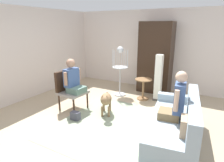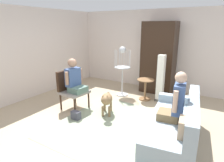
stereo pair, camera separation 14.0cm
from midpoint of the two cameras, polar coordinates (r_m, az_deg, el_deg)
ground_plane at (r=4.43m, az=2.51°, el=-11.37°), size 6.92×6.92×0.00m
back_wall at (r=6.50m, az=14.63°, el=8.86°), size 6.37×0.12×2.56m
left_wall at (r=6.17m, az=-20.71°, el=7.98°), size 0.12×5.95×2.56m
area_rug at (r=4.15m, az=2.43°, el=-13.30°), size 2.41×2.54×0.01m
couch at (r=3.77m, az=19.41°, el=-12.52°), size 1.07×2.02×0.83m
armchair at (r=4.92m, az=-11.46°, el=-1.65°), size 0.63×0.63×0.98m
person_on_couch at (r=3.55m, az=19.58°, el=-5.67°), size 0.47×0.50×0.89m
person_on_armchair at (r=4.75m, az=-10.33°, el=0.75°), size 0.45×0.54×0.82m
round_end_table at (r=5.51m, az=10.60°, el=-1.99°), size 0.47×0.47×0.60m
dog at (r=4.50m, az=-0.73°, el=-5.62°), size 0.43×0.72×0.58m
bird_cage_stand at (r=5.67m, az=3.81°, el=4.06°), size 0.47×0.47×1.48m
column_lamp at (r=5.43m, az=15.00°, el=0.64°), size 0.20×0.20×1.30m
armoire_cabinet at (r=6.11m, az=14.33°, el=6.62°), size 0.99×0.56×2.18m
handbag at (r=4.46m, az=-9.82°, el=-10.03°), size 0.21×0.13×0.19m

